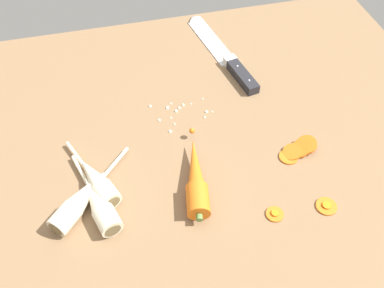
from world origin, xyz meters
The scene contains 10 objects.
ground_plane centered at (0.00, 0.00, -2.00)cm, with size 120.00×90.00×4.00cm, color brown.
chefs_knife centered at (14.31, 27.52, 0.65)cm, with size 9.79×34.72×4.18cm.
whole_carrot centered at (-1.37, -10.70, 2.10)cm, with size 7.06×21.14×4.20cm.
parsnip_front centered at (-22.64, -10.18, 1.98)cm, with size 16.17×17.15×4.00cm.
parsnip_mid_left centered at (-19.65, -11.76, 1.98)cm, with size 8.14×19.24×4.00cm.
parsnip_mid_right centered at (-19.56, -6.76, 1.98)cm, with size 9.56×17.83×4.00cm.
carrot_slice_stack centered at (20.67, -8.02, 0.86)cm, with size 8.25×5.29×3.03cm.
carrot_slice_stray_near centered at (10.85, -20.49, 0.36)cm, with size 3.22×3.22×0.70cm.
carrot_slice_stray_mid centered at (20.62, -21.19, 0.36)cm, with size 3.83×3.83×0.70cm.
mince_crumbs centered at (-0.70, 8.72, 0.34)cm, with size 13.65×9.21×0.79cm.
Camera 1 is at (-12.56, -53.09, 64.96)cm, focal length 38.22 mm.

